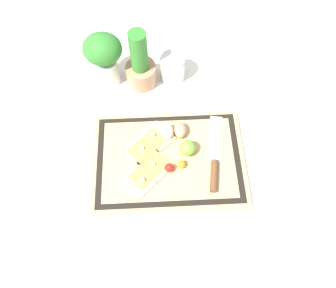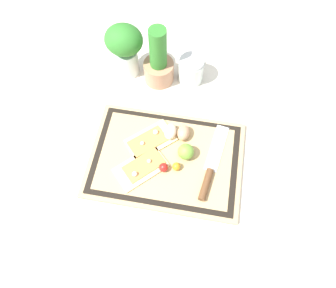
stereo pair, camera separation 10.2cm
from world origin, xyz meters
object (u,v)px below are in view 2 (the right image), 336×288
Objects in this scene: lime at (186,152)px; cherry_tomato_yellow at (176,167)px; egg_pink at (171,132)px; herb_pot at (159,64)px; cherry_tomato_red at (165,168)px; pizza_slice_near at (141,167)px; herb_glass at (125,47)px; pizza_slice_far at (150,140)px; egg_brown at (183,133)px; knife at (209,173)px; sauce_jar at (191,71)px.

lime reaches higher than cherry_tomato_yellow.
herb_pot reaches higher than egg_pink.
egg_pink is 0.25m from herb_pot.
egg_pink is 0.12m from cherry_tomato_red.
egg_pink is at bearing 62.00° from pizza_slice_near.
cherry_tomato_red is 0.43m from herb_glass.
egg_brown is at bearing 20.57° from pizza_slice_far.
cherry_tomato_red is 0.37m from herb_pot.
pizza_slice_far is at bearing -150.70° from egg_pink.
pizza_slice_near is 0.21m from knife.
knife is at bearing 4.04° from pizza_slice_near.
egg_brown reaches higher than knife.
herb_glass is at bearing 134.59° from egg_brown.
pizza_slice_near is 0.77× the size of herb_pot.
knife is 9.42× the size of cherry_tomato_red.
sauce_jar reaches higher than pizza_slice_near.
lime reaches higher than knife.
lime is 0.53× the size of sauce_jar.
egg_brown is at bearing -87.33° from sauce_jar.
herb_pot is at bearing 103.36° from cherry_tomato_red.
pizza_slice_far is 3.08× the size of egg_pink.
egg_pink is (-0.04, -0.00, 0.00)m from egg_brown.
herb_pot is 0.12m from herb_glass.
cherry_tomato_red is at bearing -106.67° from egg_brown.
herb_pot is 0.12m from sauce_jar.
pizza_slice_near is 1.02× the size of pizza_slice_far.
knife is at bearing -73.39° from sauce_jar.
egg_brown is 1.00× the size of egg_pink.
sauce_jar reaches higher than knife.
cherry_tomato_red is (0.00, -0.12, -0.01)m from egg_pink.
cherry_tomato_red is 0.04m from cherry_tomato_yellow.
knife is 4.78× the size of egg_brown.
herb_pot is (-0.08, 0.35, 0.05)m from cherry_tomato_red.
pizza_slice_far is 0.07m from egg_pink.
egg_pink is 0.33m from herb_glass.
pizza_slice_near is at bearing -94.53° from pizza_slice_far.
egg_pink is 0.58× the size of sauce_jar.
cherry_tomato_yellow is at bearing -71.00° from herb_pot.
lime is 0.22× the size of herb_pot.
knife is (0.21, 0.01, 0.00)m from pizza_slice_near.
lime is at bearing -84.65° from sauce_jar.
lime is at bearing -48.17° from egg_pink.
cherry_tomato_red is at bearing -163.34° from cherry_tomato_yellow.
lime is at bearing 65.93° from cherry_tomato_yellow.
sauce_jar is at bearing 1.40° from herb_glass.
knife is 10.46× the size of cherry_tomato_yellow.
lime is 0.33m from herb_pot.
sauce_jar reaches higher than lime.
herb_pot is at bearing 115.34° from lime.
egg_brown is at bearing 73.33° from cherry_tomato_red.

